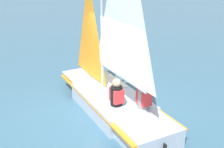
{
  "coord_description": "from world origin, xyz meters",
  "views": [
    {
      "loc": [
        -1.91,
        -6.57,
        3.71
      ],
      "look_at": [
        0.0,
        0.0,
        1.06
      ],
      "focal_mm": 45.0,
      "sensor_mm": 36.0,
      "label": 1
    }
  ],
  "objects": [
    {
      "name": "sailor_helm",
      "position": [
        -0.06,
        -0.59,
        0.62
      ],
      "size": [
        0.35,
        0.39,
        1.16
      ],
      "rotation": [
        0.0,
        0.0,
        1.78
      ],
      "color": "black",
      "rests_on": "ground_plane"
    },
    {
      "name": "ground_plane",
      "position": [
        0.0,
        0.0,
        0.0
      ],
      "size": [
        260.0,
        260.0,
        0.0
      ],
      "primitive_type": "plane",
      "color": "#38607A"
    },
    {
      "name": "sailboat_main",
      "position": [
        0.01,
        -0.03,
        0.7
      ],
      "size": [
        2.28,
        4.65,
        5.13
      ],
      "rotation": [
        0.0,
        0.0,
        1.78
      ],
      "color": "#B2BCCC",
      "rests_on": "ground_plane"
    },
    {
      "name": "sailor_crew",
      "position": [
        0.54,
        -0.9,
        0.62
      ],
      "size": [
        0.35,
        0.39,
        1.16
      ],
      "rotation": [
        0.0,
        0.0,
        1.78
      ],
      "color": "black",
      "rests_on": "ground_plane"
    }
  ]
}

